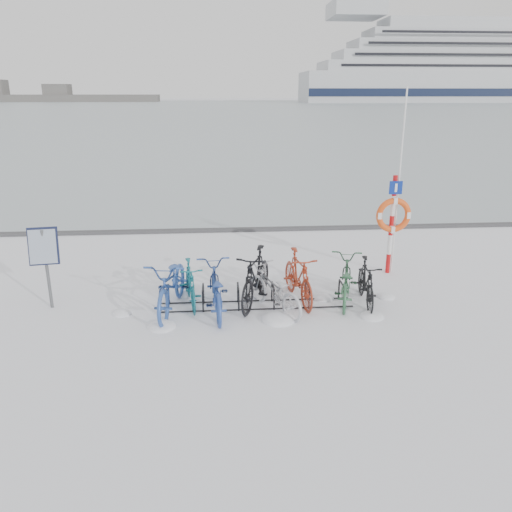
% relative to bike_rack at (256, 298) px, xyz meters
% --- Properties ---
extents(ground, '(900.00, 900.00, 0.00)m').
position_rel_bike_rack_xyz_m(ground, '(0.00, 0.00, -0.18)').
color(ground, white).
rests_on(ground, ground).
extents(ice_sheet, '(400.00, 298.00, 0.02)m').
position_rel_bike_rack_xyz_m(ice_sheet, '(0.00, 155.00, -0.17)').
color(ice_sheet, '#A7B6BD').
rests_on(ice_sheet, ground).
extents(quay_edge, '(400.00, 0.25, 0.10)m').
position_rel_bike_rack_xyz_m(quay_edge, '(0.00, 5.90, -0.13)').
color(quay_edge, '#3F3F42').
rests_on(quay_edge, ground).
extents(bike_rack, '(4.00, 0.48, 0.46)m').
position_rel_bike_rack_xyz_m(bike_rack, '(0.00, 0.00, 0.00)').
color(bike_rack, black).
rests_on(bike_rack, ground).
extents(info_board, '(0.59, 0.29, 1.70)m').
position_rel_bike_rack_xyz_m(info_board, '(-4.20, 0.21, 1.05)').
color(info_board, '#595B5E').
rests_on(info_board, ground).
extents(lifebuoy_station, '(0.84, 0.23, 4.35)m').
position_rel_bike_rack_xyz_m(lifebuoy_station, '(3.40, 1.71, 1.28)').
color(lifebuoy_station, '#B40E10').
rests_on(lifebuoy_station, ground).
extents(cruise_ferry, '(156.67, 29.51, 51.48)m').
position_rel_bike_rack_xyz_m(cruise_ferry, '(116.48, 229.29, 13.84)').
color(cruise_ferry, silver).
rests_on(cruise_ferry, ground).
extents(bike_0, '(1.07, 2.31, 1.17)m').
position_rel_bike_rack_xyz_m(bike_0, '(-1.69, -0.03, 0.40)').
color(bike_0, '#2D4F9B').
rests_on(bike_0, ground).
extents(bike_1, '(0.69, 1.63, 0.95)m').
position_rel_bike_rack_xyz_m(bike_1, '(-1.35, 0.22, 0.30)').
color(bike_1, '#156672').
rests_on(bike_1, ground).
extents(bike_2, '(0.82, 1.99, 1.02)m').
position_rel_bike_rack_xyz_m(bike_2, '(-0.82, -0.21, 0.33)').
color(bike_2, '#28458E').
rests_on(bike_2, ground).
extents(bike_3, '(1.22, 2.06, 1.20)m').
position_rel_bike_rack_xyz_m(bike_3, '(0.02, 0.18, 0.42)').
color(bike_3, black).
rests_on(bike_3, ground).
extents(bike_4, '(1.42, 1.87, 0.94)m').
position_rel_bike_rack_xyz_m(bike_4, '(0.35, -0.23, 0.29)').
color(bike_4, '#AFB1B8').
rests_on(bike_4, ground).
extents(bike_5, '(0.80, 1.91, 1.11)m').
position_rel_bike_rack_xyz_m(bike_5, '(0.92, 0.24, 0.38)').
color(bike_5, '#99301B').
rests_on(bike_5, ground).
extents(bike_6, '(1.11, 1.96, 0.98)m').
position_rel_bike_rack_xyz_m(bike_6, '(1.91, 0.16, 0.31)').
color(bike_6, '#2C5B3A').
rests_on(bike_6, ground).
extents(bike_7, '(0.62, 1.67, 0.98)m').
position_rel_bike_rack_xyz_m(bike_7, '(2.30, -0.02, 0.31)').
color(bike_7, black).
rests_on(bike_7, ground).
extents(snow_drifts, '(5.94, 1.93, 0.24)m').
position_rel_bike_rack_xyz_m(snow_drifts, '(0.23, -0.40, -0.18)').
color(snow_drifts, white).
rests_on(snow_drifts, ground).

